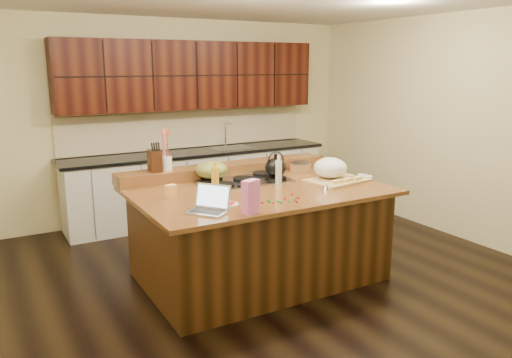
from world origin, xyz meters
TOP-DOWN VIEW (x-y plane):
  - room at (0.00, 0.00)m, footprint 5.52×5.02m
  - island at (0.00, 0.00)m, footprint 2.40×1.60m
  - back_ledge at (0.00, 0.70)m, footprint 2.40×0.30m
  - cooktop at (0.00, 0.30)m, footprint 0.92×0.52m
  - back_counter at (0.30, 2.23)m, footprint 3.70×0.66m
  - kettle at (0.30, 0.17)m, footprint 0.22×0.22m
  - green_bowl at (-0.30, 0.43)m, footprint 0.39×0.39m
  - laptop at (-0.74, -0.49)m, footprint 0.38×0.39m
  - oil_bottle at (-0.50, -0.09)m, footprint 0.09×0.09m
  - vinegar_bottle at (0.22, -0.01)m, footprint 0.07×0.07m
  - wooden_tray at (0.81, -0.10)m, footprint 0.64×0.51m
  - ramekin_a at (1.15, -0.27)m, footprint 0.12×0.12m
  - ramekin_b at (1.15, -0.19)m, footprint 0.13×0.13m
  - ramekin_c at (1.10, 0.10)m, footprint 0.11×0.11m
  - strainer_bowl at (0.79, 0.43)m, footprint 0.31×0.31m
  - kitchen_timer at (0.52, -0.39)m, footprint 0.08×0.08m
  - pink_bag at (-0.47, -0.69)m, footprint 0.16×0.12m
  - candy_plate at (-0.52, -0.39)m, footprint 0.23×0.23m
  - package_box at (-0.88, 0.05)m, footprint 0.10×0.08m
  - utensil_crock at (-0.68, 0.70)m, footprint 0.13×0.13m
  - knife_block at (-0.80, 0.70)m, footprint 0.11×0.18m
  - gumdrop_0 at (0.03, -0.62)m, footprint 0.02×0.02m
  - gumdrop_1 at (-0.11, -0.57)m, footprint 0.02×0.02m
  - gumdrop_2 at (0.11, -0.50)m, footprint 0.02×0.02m
  - gumdrop_3 at (-0.17, -0.47)m, footprint 0.02×0.02m
  - gumdrop_4 at (0.11, -0.53)m, footprint 0.02×0.02m
  - gumdrop_5 at (-0.03, -0.57)m, footprint 0.02×0.02m
  - gumdrop_6 at (0.13, -0.39)m, footprint 0.02×0.02m
  - gumdrop_7 at (-0.18, -0.51)m, footprint 0.02×0.02m
  - gumdrop_8 at (-0.00, -0.47)m, footprint 0.02×0.02m
  - gumdrop_9 at (0.05, -0.55)m, footprint 0.02×0.02m
  - gumdrop_10 at (-0.18, -0.56)m, footprint 0.02×0.02m
  - gumdrop_11 at (-0.11, -0.53)m, footprint 0.02×0.02m
  - gumdrop_12 at (-0.25, -0.49)m, footprint 0.02×0.02m
  - gumdrop_13 at (0.11, -0.49)m, footprint 0.02×0.02m

SIDE VIEW (x-z plane):
  - island at x=0.00m, z-range 0.00..0.92m
  - candy_plate at x=-0.52m, z-range 0.92..0.93m
  - gumdrop_0 at x=0.03m, z-range 0.92..0.94m
  - gumdrop_1 at x=-0.11m, z-range 0.92..0.94m
  - gumdrop_2 at x=0.11m, z-range 0.92..0.94m
  - gumdrop_3 at x=-0.17m, z-range 0.92..0.94m
  - gumdrop_4 at x=0.11m, z-range 0.92..0.94m
  - gumdrop_5 at x=-0.03m, z-range 0.92..0.94m
  - gumdrop_6 at x=0.13m, z-range 0.92..0.94m
  - gumdrop_7 at x=-0.18m, z-range 0.92..0.94m
  - gumdrop_8 at x=0.00m, z-range 0.92..0.94m
  - gumdrop_9 at x=0.05m, z-range 0.92..0.94m
  - gumdrop_10 at x=-0.18m, z-range 0.92..0.94m
  - gumdrop_11 at x=-0.11m, z-range 0.92..0.94m
  - gumdrop_12 at x=-0.25m, z-range 0.92..0.94m
  - gumdrop_13 at x=0.11m, z-range 0.92..0.94m
  - cooktop at x=0.00m, z-range 0.91..0.96m
  - ramekin_a at x=1.15m, z-range 0.92..0.96m
  - ramekin_b at x=1.15m, z-range 0.92..0.96m
  - ramekin_c at x=1.10m, z-range 0.92..0.96m
  - kitchen_timer at x=0.52m, z-range 0.92..0.99m
  - strainer_bowl at x=0.79m, z-range 0.92..1.01m
  - laptop at x=-0.74m, z-range 0.87..1.09m
  - back_ledge at x=0.00m, z-range 0.92..1.04m
  - package_box at x=-0.88m, z-range 0.92..1.05m
  - back_counter at x=0.30m, z-range -0.22..2.18m
  - wooden_tray at x=0.81m, z-range 0.91..1.15m
  - vinegar_bottle at x=0.22m, z-range 0.92..1.17m
  - green_bowl at x=-0.30m, z-range 0.97..1.14m
  - oil_bottle at x=-0.50m, z-range 0.92..1.19m
  - pink_bag at x=-0.47m, z-range 0.92..1.19m
  - kettle at x=0.30m, z-range 0.97..1.16m
  - utensil_crock at x=-0.68m, z-range 1.04..1.18m
  - knife_block at x=-0.80m, z-range 1.04..1.26m
  - room at x=0.00m, z-range -0.01..2.71m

